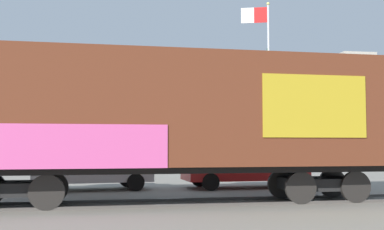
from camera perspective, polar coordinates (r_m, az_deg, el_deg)
The scene contains 7 objects.
ground_plane at distance 14.16m, azimuth 3.61°, elevation -10.36°, with size 260.00×260.00×0.00m, color slate.
track at distance 13.94m, azimuth -2.22°, elevation -10.31°, with size 60.01×4.89×0.08m.
freight_car at distance 13.88m, azimuth -1.89°, elevation 0.13°, with size 13.73×3.59×4.45m.
flagpole at distance 26.74m, azimuth 8.46°, elevation 5.92°, with size 1.51×0.56×9.53m.
hillside at distance 81.52m, azimuth -6.18°, elevation -0.35°, with size 147.56×41.62×16.72m.
parked_car_white at distance 18.47m, azimuth -12.00°, elevation -6.01°, with size 4.57×2.51×1.69m.
parked_car_red at distance 19.17m, azimuth 6.13°, elevation -6.22°, with size 4.90×2.31×1.56m.
Camera 1 is at (-2.88, -13.77, 1.67)m, focal length 45.10 mm.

